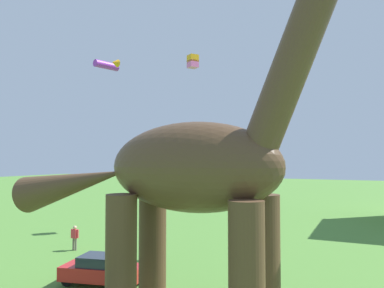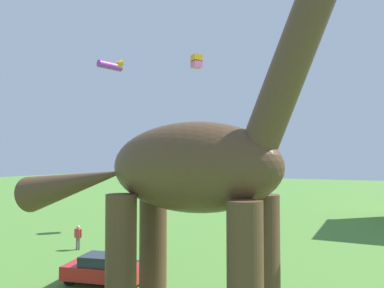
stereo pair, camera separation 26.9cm
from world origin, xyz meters
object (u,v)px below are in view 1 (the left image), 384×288
at_px(kite_mid_center, 193,61).
at_px(parked_sedan_left, 102,270).
at_px(dinosaur_sculpture, 191,167).
at_px(kite_mid_left, 108,65).
at_px(person_strolling_adult, 154,244).
at_px(person_photographer, 75,235).

bearing_deg(kite_mid_center, parked_sedan_left, -79.87).
height_order(dinosaur_sculpture, kite_mid_center, dinosaur_sculpture).
xyz_separation_m(parked_sedan_left, kite_mid_left, (-6.96, 9.14, 13.78)).
height_order(parked_sedan_left, person_strolling_adult, person_strolling_adult).
relative_size(person_strolling_adult, person_photographer, 0.96).
relative_size(dinosaur_sculpture, person_photographer, 9.85).
bearing_deg(parked_sedan_left, kite_mid_center, 87.17).
relative_size(dinosaur_sculpture, person_strolling_adult, 10.28).
bearing_deg(person_photographer, parked_sedan_left, -112.04).
xyz_separation_m(dinosaur_sculpture, person_photographer, (-13.11, 7.85, -5.22)).
xyz_separation_m(person_photographer, kite_mid_center, (3.45, 12.85, 15.51)).
xyz_separation_m(person_strolling_adult, person_photographer, (-6.58, -0.24, 0.05)).
distance_m(person_strolling_adult, kite_mid_left, 15.67).
height_order(parked_sedan_left, kite_mid_center, kite_mid_center).
distance_m(dinosaur_sculpture, kite_mid_left, 19.74).
bearing_deg(parked_sedan_left, kite_mid_left, 114.31).
bearing_deg(person_strolling_adult, person_photographer, -9.62).
height_order(person_photographer, kite_mid_left, kite_mid_left).
height_order(parked_sedan_left, kite_mid_left, kite_mid_left).
bearing_deg(person_strolling_adult, kite_mid_center, -87.74).
distance_m(dinosaur_sculpture, person_strolling_adult, 11.65).
bearing_deg(kite_mid_center, kite_mid_left, -113.03).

